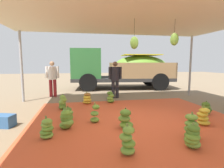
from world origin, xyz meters
TOP-DOWN VIEW (x-y plane):
  - ground_plane at (0.00, 3.00)m, footprint 40.00×40.00m
  - tarp_orange at (0.00, 0.00)m, footprint 5.77×5.47m
  - tent_canopy at (0.01, -0.08)m, footprint 8.00×7.00m
  - banana_bunch_0 at (-0.74, -1.58)m, footprint 0.37×0.36m
  - banana_bunch_1 at (-1.24, 2.39)m, footprint 0.42×0.44m
  - banana_bunch_2 at (2.29, 0.25)m, footprint 0.42×0.43m
  - banana_bunch_3 at (0.76, -1.22)m, footprint 0.40×0.43m
  - banana_bunch_5 at (1.58, -0.53)m, footprint 0.41×0.41m
  - banana_bunch_6 at (-0.45, -0.39)m, footprint 0.46×0.48m
  - banana_bunch_8 at (-1.87, 0.52)m, footprint 0.38×0.38m
  - banana_bunch_9 at (-1.87, -0.15)m, footprint 0.40×0.40m
  - banana_bunch_10 at (-2.24, -0.63)m, footprint 0.38×0.38m
  - banana_bunch_12 at (-0.31, 2.45)m, footprint 0.36×0.36m
  - banana_bunch_13 at (-1.14, 0.19)m, footprint 0.33×0.33m
  - banana_bunch_14 at (0.52, -1.60)m, footprint 0.38×0.38m
  - banana_bunch_15 at (-2.10, 1.69)m, footprint 0.34×0.32m
  - cargo_truck_main at (1.04, 6.30)m, footprint 6.28×3.00m
  - worker_0 at (-2.75, 4.23)m, footprint 0.61×0.37m
  - worker_1 at (0.08, 3.36)m, footprint 0.61×0.37m
  - crate_0 at (-3.42, 0.32)m, footprint 0.55×0.45m

SIDE VIEW (x-z plane):
  - ground_plane at x=0.00m, z-range 0.00..0.00m
  - tarp_orange at x=0.00m, z-range 0.00..0.01m
  - crate_0 at x=-3.42m, z-range 0.00..0.30m
  - banana_bunch_8 at x=-1.87m, z-range -0.03..0.38m
  - banana_bunch_2 at x=2.29m, z-range -0.02..0.42m
  - banana_bunch_1 at x=-1.24m, z-range -0.03..0.45m
  - banana_bunch_10 at x=-2.24m, z-range -0.03..0.46m
  - banana_bunch_5 at x=1.58m, z-range -0.03..0.47m
  - banana_bunch_12 at x=-0.31m, z-range -0.03..0.46m
  - banana_bunch_14 at x=0.52m, z-range -0.02..0.47m
  - banana_bunch_6 at x=-0.45m, z-range -0.03..0.48m
  - banana_bunch_9 at x=-1.87m, z-range -0.02..0.48m
  - banana_bunch_13 at x=-1.14m, z-range -0.04..0.50m
  - banana_bunch_0 at x=-0.74m, z-range -0.03..0.52m
  - banana_bunch_15 at x=-2.10m, z-range -0.02..0.52m
  - banana_bunch_3 at x=0.76m, z-range -0.04..0.54m
  - worker_1 at x=0.08m, z-range 0.14..1.79m
  - worker_0 at x=-2.75m, z-range 0.14..1.81m
  - cargo_truck_main at x=1.04m, z-range 0.07..2.47m
  - tent_canopy at x=0.01m, z-range 1.37..4.30m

